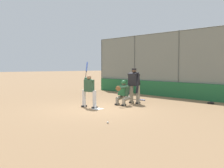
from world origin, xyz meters
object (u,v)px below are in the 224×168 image
umpire_home (134,84)px  spare_bat_near_backstop (123,96)px  baseball_loose (108,123)px  catcher_behind_plate (123,92)px  batter_at_plate (89,90)px  spare_bat_by_padding (139,100)px  equipment_bag_dugout_side (124,92)px  fielding_glove_on_dirt (211,103)px

umpire_home → spare_bat_near_backstop: 3.00m
baseball_loose → catcher_behind_plate: bearing=-51.3°
batter_at_plate → catcher_behind_plate: size_ratio=1.72×
catcher_behind_plate → spare_bat_by_padding: (0.67, -1.96, -0.60)m
spare_bat_near_backstop → equipment_bag_dugout_side: equipment_bag_dugout_side is taller
fielding_glove_on_dirt → equipment_bag_dugout_side: equipment_bag_dugout_side is taller
spare_bat_by_padding → baseball_loose: (-3.28, 5.21, 0.00)m
umpire_home → fielding_glove_on_dirt: (-2.70, -2.71, -0.90)m
umpire_home → baseball_loose: bearing=117.2°
equipment_bag_dugout_side → batter_at_plate: bearing=120.8°
spare_bat_by_padding → baseball_loose: 6.16m
catcher_behind_plate → umpire_home: (0.01, -0.82, 0.34)m
catcher_behind_plate → fielding_glove_on_dirt: 4.47m
fielding_glove_on_dirt → baseball_loose: bearing=89.3°
baseball_loose → equipment_bag_dugout_side: size_ratio=0.07×
spare_bat_by_padding → equipment_bag_dugout_side: bearing=131.6°
catcher_behind_plate → spare_bat_by_padding: bearing=-76.9°
spare_bat_by_padding → umpire_home: bearing=-78.2°
catcher_behind_plate → fielding_glove_on_dirt: catcher_behind_plate is taller
equipment_bag_dugout_side → umpire_home: bearing=141.7°
fielding_glove_on_dirt → equipment_bag_dugout_side: bearing=-1.9°
umpire_home → baseball_loose: (-2.62, 4.07, -0.93)m
batter_at_plate → fielding_glove_on_dirt: 6.13m
spare_bat_near_backstop → spare_bat_by_padding: (-1.74, 0.41, 0.00)m
batter_at_plate → baseball_loose: (-3.09, 1.58, -0.77)m
catcher_behind_plate → baseball_loose: bearing=123.0°
umpire_home → spare_bat_by_padding: umpire_home is taller
fielding_glove_on_dirt → spare_bat_near_backstop: bearing=12.8°
baseball_loose → spare_bat_near_backstop: bearing=-48.3°
spare_bat_near_backstop → equipment_bag_dugout_side: 1.89m
catcher_behind_plate → baseball_loose: size_ratio=16.39×
spare_bat_by_padding → fielding_glove_on_dirt: size_ratio=2.61×
spare_bat_by_padding → equipment_bag_dugout_side: equipment_bag_dugout_side is taller
spare_bat_by_padding → equipment_bag_dugout_side: (3.04, -1.78, 0.11)m
catcher_behind_plate → batter_at_plate: bearing=68.2°
batter_at_plate → fielding_glove_on_dirt: (-3.17, -5.20, -0.75)m
spare_bat_by_padding → fielding_glove_on_dirt: 3.71m
batter_at_plate → spare_bat_near_backstop: batter_at_plate is taller
spare_bat_near_backstop → fielding_glove_on_dirt: (-5.10, -1.15, 0.03)m
batter_at_plate → umpire_home: bearing=-109.1°
catcher_behind_plate → fielding_glove_on_dirt: size_ratio=3.60×
batter_at_plate → spare_bat_near_backstop: 4.54m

